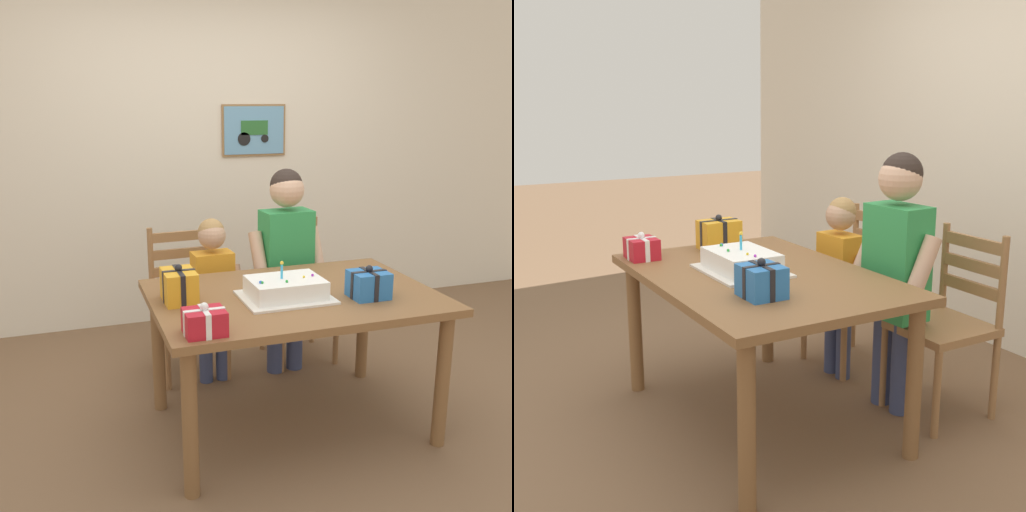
# 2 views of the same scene
# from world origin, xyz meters

# --- Properties ---
(ground_plane) EXTENTS (20.00, 20.00, 0.00)m
(ground_plane) POSITION_xyz_m (0.00, 0.00, 0.00)
(ground_plane) COLOR brown
(back_wall) EXTENTS (6.40, 0.11, 2.60)m
(back_wall) POSITION_xyz_m (0.00, 1.83, 1.30)
(back_wall) COLOR silver
(back_wall) RESTS_ON ground
(dining_table) EXTENTS (1.43, 0.97, 0.74)m
(dining_table) POSITION_xyz_m (0.00, 0.00, 0.65)
(dining_table) COLOR brown
(dining_table) RESTS_ON ground
(birthday_cake) EXTENTS (0.44, 0.34, 0.19)m
(birthday_cake) POSITION_xyz_m (-0.07, -0.06, 0.79)
(birthday_cake) COLOR white
(birthday_cake) RESTS_ON dining_table
(gift_box_red_large) EXTENTS (0.19, 0.17, 0.17)m
(gift_box_red_large) POSITION_xyz_m (0.33, -0.17, 0.81)
(gift_box_red_large) COLOR #286BB7
(gift_box_red_large) RESTS_ON dining_table
(gift_box_beside_cake) EXTENTS (0.18, 0.15, 0.14)m
(gift_box_beside_cake) POSITION_xyz_m (-0.55, -0.38, 0.80)
(gift_box_beside_cake) COLOR red
(gift_box_beside_cake) RESTS_ON dining_table
(gift_box_corner_small) EXTENTS (0.16, 0.22, 0.19)m
(gift_box_corner_small) POSITION_xyz_m (-0.57, 0.07, 0.82)
(gift_box_corner_small) COLOR gold
(gift_box_corner_small) RESTS_ON dining_table
(chair_left) EXTENTS (0.44, 0.44, 0.92)m
(chair_left) POSITION_xyz_m (-0.37, 0.85, 0.47)
(chair_left) COLOR #996B42
(chair_left) RESTS_ON ground
(chair_right) EXTENTS (0.42, 0.42, 0.92)m
(chair_right) POSITION_xyz_m (0.37, 0.85, 0.47)
(chair_right) COLOR #996B42
(chair_right) RESTS_ON ground
(child_older) EXTENTS (0.48, 0.28, 1.30)m
(child_older) POSITION_xyz_m (0.21, 0.64, 0.79)
(child_older) COLOR #38426B
(child_older) RESTS_ON ground
(child_younger) EXTENTS (0.37, 0.22, 1.02)m
(child_younger) POSITION_xyz_m (-0.26, 0.64, 0.62)
(child_younger) COLOR #38426B
(child_younger) RESTS_ON ground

